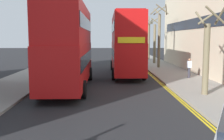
{
  "coord_description": "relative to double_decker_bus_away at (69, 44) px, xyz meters",
  "views": [
    {
      "loc": [
        0.3,
        -2.62,
        3.45
      ],
      "look_at": [
        0.5,
        11.0,
        1.8
      ],
      "focal_mm": 42.62,
      "sensor_mm": 36.0,
      "label": 1
    }
  ],
  "objects": [
    {
      "name": "sidewalk_left",
      "position": [
        -4.1,
        0.33,
        -2.96
      ],
      "size": [
        4.0,
        80.0,
        0.14
      ],
      "primitive_type": "cube",
      "color": "gray",
      "rests_on": "ground"
    },
    {
      "name": "double_decker_bus_away",
      "position": [
        0.0,
        0.0,
        0.0
      ],
      "size": [
        2.9,
        10.84,
        5.64
      ],
      "color": "red",
      "rests_on": "ground"
    },
    {
      "name": "street_tree_distant",
      "position": [
        8.79,
        16.68,
        0.03
      ],
      "size": [
        1.52,
        1.55,
        6.16
      ],
      "color": "#6B6047",
      "rests_on": "sidewalk_right"
    },
    {
      "name": "sidewalk_right",
      "position": [
        8.9,
        0.33,
        -2.96
      ],
      "size": [
        4.0,
        80.0,
        0.14
      ],
      "primitive_type": "cube",
      "color": "gray",
      "rests_on": "ground"
    },
    {
      "name": "kerb_line_outer",
      "position": [
        6.8,
        -1.67,
        -3.03
      ],
      "size": [
        0.1,
        56.0,
        0.01
      ],
      "primitive_type": "cube",
      "color": "yellow",
      "rests_on": "ground"
    },
    {
      "name": "street_tree_near",
      "position": [
        8.42,
        -2.97,
        -0.51
      ],
      "size": [
        1.43,
        1.6,
        5.18
      ],
      "color": "#6B6047",
      "rests_on": "sidewalk_right"
    },
    {
      "name": "double_decker_bus_oncoming",
      "position": [
        4.38,
        6.65,
        0.0
      ],
      "size": [
        2.83,
        10.82,
        5.64
      ],
      "color": "#B20F0F",
      "rests_on": "ground"
    },
    {
      "name": "pedestrian_far",
      "position": [
        9.45,
        3.57,
        -2.04
      ],
      "size": [
        0.34,
        0.22,
        1.62
      ],
      "color": "#2D2D38",
      "rests_on": "sidewalk_right"
    },
    {
      "name": "street_tree_far",
      "position": [
        8.45,
        11.67,
        0.62
      ],
      "size": [
        1.98,
        1.96,
        6.96
      ],
      "color": "#6B6047",
      "rests_on": "sidewalk_right"
    },
    {
      "name": "street_tree_mid",
      "position": [
        9.06,
        23.61,
        0.2
      ],
      "size": [
        1.9,
        2.12,
        6.6
      ],
      "color": "#6B6047",
      "rests_on": "sidewalk_right"
    },
    {
      "name": "kerb_line_inner",
      "position": [
        6.64,
        -1.67,
        -3.03
      ],
      "size": [
        0.1,
        56.0,
        0.01
      ],
      "primitive_type": "cube",
      "color": "yellow",
      "rests_on": "ground"
    }
  ]
}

